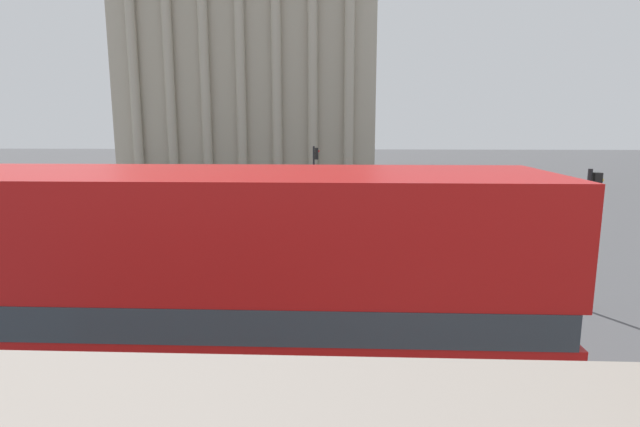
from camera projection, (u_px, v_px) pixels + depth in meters
double_decker_bus at (157, 305)px, 7.20m from camera, size 11.00×2.75×4.37m
plaza_building_left at (254, 52)px, 52.70m from camera, size 25.39×16.17×25.10m
traffic_light_near at (589, 218)px, 13.40m from camera, size 0.42×0.24×3.85m
traffic_light_mid at (434, 189)px, 22.30m from camera, size 0.42×0.24×3.25m
traffic_light_far at (315, 167)px, 30.36m from camera, size 0.42×0.24×3.71m
car_white at (210, 214)px, 24.33m from camera, size 4.20×1.93×1.35m
car_navy at (359, 216)px, 23.80m from camera, size 4.20×1.93×1.35m
pedestrian_white at (539, 264)px, 14.65m from camera, size 0.32×0.32×1.69m
pedestrian_red at (465, 257)px, 15.49m from camera, size 0.32×0.32×1.63m
pedestrian_blue at (319, 185)px, 33.53m from camera, size 0.32×0.32×1.75m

